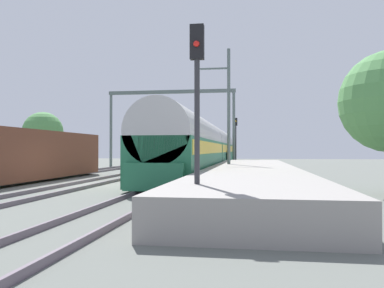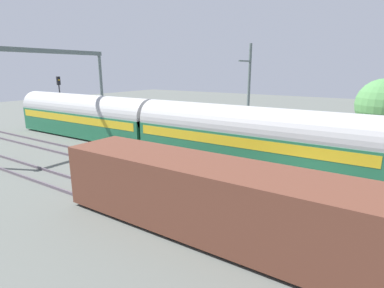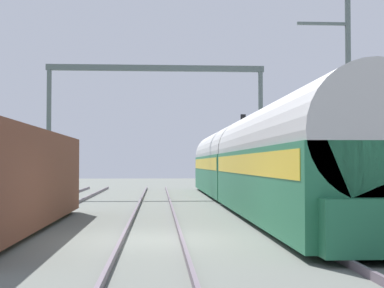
{
  "view_description": "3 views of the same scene",
  "coord_description": "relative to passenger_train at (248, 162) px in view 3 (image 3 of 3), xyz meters",
  "views": [
    {
      "loc": [
        8.22,
        -19.15,
        1.77
      ],
      "look_at": [
        4.37,
        5.99,
        2.15
      ],
      "focal_mm": 37.16,
      "sensor_mm": 36.0,
      "label": 1
    },
    {
      "loc": [
        -13.76,
        -3.39,
        6.3
      ],
      "look_at": [
        1.76,
        6.8,
        1.67
      ],
      "focal_mm": 28.33,
      "sensor_mm": 36.0,
      "label": 2
    },
    {
      "loc": [
        0.15,
        -14.6,
        1.91
      ],
      "look_at": [
        2.19,
        20.44,
        3.09
      ],
      "focal_mm": 54.36,
      "sensor_mm": 36.0,
      "label": 3
    }
  ],
  "objects": [
    {
      "name": "track_east",
      "position": [
        0.0,
        -12.41,
        -1.89
      ],
      "size": [
        1.52,
        60.0,
        0.16
      ],
      "color": "#60535F",
      "rests_on": "ground"
    },
    {
      "name": "catenary_pole_east_mid",
      "position": [
        2.35,
        -7.19,
        2.18
      ],
      "size": [
        1.9,
        0.2,
        8.0
      ],
      "color": "#536260",
      "rests_on": "ground"
    },
    {
      "name": "person_crossing",
      "position": [
        1.54,
        4.89,
        -0.94
      ],
      "size": [
        0.45,
        0.45,
        1.73
      ],
      "rotation": [
        0.0,
        0.0,
        5.51
      ],
      "color": "#2B2B2B",
      "rests_on": "ground"
    },
    {
      "name": "ground",
      "position": [
        -4.37,
        -12.41,
        -1.97
      ],
      "size": [
        120.0,
        120.0,
        0.0
      ],
      "primitive_type": "plane",
      "color": "#5F645E"
    },
    {
      "name": "track_west",
      "position": [
        -4.37,
        -12.41,
        -1.89
      ],
      "size": [
        1.52,
        60.0,
        0.16
      ],
      "color": "#60535F",
      "rests_on": "ground"
    },
    {
      "name": "catenary_gantry",
      "position": [
        -4.37,
        7.96,
        3.71
      ],
      "size": [
        13.15,
        0.28,
        7.86
      ],
      "color": "#536260",
      "rests_on": "ground"
    },
    {
      "name": "passenger_train",
      "position": [
        0.0,
        0.0,
        0.0
      ],
      "size": [
        2.93,
        32.85,
        3.82
      ],
      "color": "#236B47",
      "rests_on": "ground"
    },
    {
      "name": "railway_signal_far",
      "position": [
        1.92,
        14.71,
        1.51
      ],
      "size": [
        0.36,
        0.3,
        5.48
      ],
      "color": "#2D2D33",
      "rests_on": "ground"
    }
  ]
}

